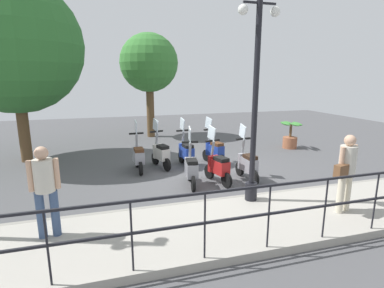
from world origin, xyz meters
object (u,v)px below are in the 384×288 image
object	(u,v)px
lamp_post_near	(255,111)
scooter_near_1	(218,166)
potted_palm	(290,137)
scooter_far_3	(138,156)
scooter_near_0	(247,163)
pedestrian_with_bag	(346,168)
tree_large	(13,46)
scooter_far_0	(214,150)
tree_distant	(149,64)
pedestrian_distant	(45,185)
scooter_far_1	(186,152)
scooter_near_2	(191,168)
scooter_far_2	(161,153)

from	to	relation	value
lamp_post_near	scooter_near_1	world-z (taller)	lamp_post_near
potted_palm	scooter_far_3	size ratio (longest dim) A/B	0.69
scooter_near_0	potted_palm	bearing A→B (deg)	-50.72
pedestrian_with_bag	tree_large	size ratio (longest dim) A/B	0.27
tree_large	scooter_far_0	xyz separation A→B (m)	(-2.14, -6.02, -3.31)
tree_distant	scooter_near_1	bearing A→B (deg)	-174.01
tree_distant	potted_palm	xyz separation A→B (m)	(-4.00, -5.02, -2.98)
lamp_post_near	tree_large	world-z (taller)	tree_large
pedestrian_with_bag	scooter_near_1	size ratio (longest dim) A/B	1.03
pedestrian_with_bag	tree_large	bearing A→B (deg)	33.56
scooter_near_1	scooter_far_0	distance (m)	1.81
pedestrian_distant	lamp_post_near	bearing A→B (deg)	91.45
lamp_post_near	pedestrian_distant	world-z (taller)	lamp_post_near
pedestrian_with_bag	scooter_far_1	xyz separation A→B (m)	(4.41, 2.08, -0.60)
pedestrian_with_bag	pedestrian_distant	size ratio (longest dim) A/B	1.00
scooter_far_0	pedestrian_with_bag	bearing A→B (deg)	178.38
pedestrian_with_bag	potted_palm	world-z (taller)	pedestrian_with_bag
pedestrian_distant	scooter_far_3	distance (m)	4.21
lamp_post_near	tree_large	size ratio (longest dim) A/B	0.75
scooter_near_0	scooter_far_3	world-z (taller)	same
tree_large	potted_palm	xyz separation A→B (m)	(-0.86, -9.77, -3.34)
pedestrian_with_bag	scooter_near_0	xyz separation A→B (m)	(2.65, 0.81, -0.60)
pedestrian_with_bag	scooter_near_2	xyz separation A→B (m)	(2.66, 2.42, -0.60)
tree_large	potted_palm	bearing A→B (deg)	-95.04
scooter_near_2	scooter_far_3	size ratio (longest dim) A/B	1.00
pedestrian_distant	scooter_far_0	world-z (taller)	pedestrian_distant
pedestrian_distant	scooter_near_2	world-z (taller)	pedestrian_distant
pedestrian_distant	scooter_far_2	xyz separation A→B (m)	(3.86, -2.66, -0.60)
scooter_near_0	pedestrian_with_bag	bearing A→B (deg)	-165.13
pedestrian_with_bag	scooter_near_1	world-z (taller)	pedestrian_with_bag
scooter_near_0	scooter_far_2	xyz separation A→B (m)	(1.83, 2.08, 0.00)
pedestrian_with_bag	potted_palm	size ratio (longest dim) A/B	1.50
lamp_post_near	scooter_far_1	world-z (taller)	lamp_post_near
scooter_far_3	tree_large	bearing A→B (deg)	56.56
scooter_near_2	scooter_far_2	world-z (taller)	same
tree_large	pedestrian_with_bag	bearing A→B (deg)	-132.35
pedestrian_distant	scooter_near_0	xyz separation A→B (m)	(2.03, -4.75, -0.60)
scooter_near_0	scooter_far_1	xyz separation A→B (m)	(1.75, 1.28, 0.00)
scooter_far_0	tree_large	bearing A→B (deg)	54.41
potted_palm	scooter_far_2	world-z (taller)	scooter_far_2
tree_distant	scooter_near_1	distance (m)	7.63
scooter_near_0	scooter_far_0	xyz separation A→B (m)	(1.73, 0.32, 0.00)
tree_distant	scooter_near_2	xyz separation A→B (m)	(-6.99, 0.02, -2.94)
tree_large	lamp_post_near	bearing A→B (deg)	-133.96
scooter_far_0	scooter_far_1	xyz separation A→B (m)	(0.02, 0.95, 0.00)
pedestrian_with_bag	scooter_near_1	bearing A→B (deg)	18.02
tree_distant	scooter_far_3	world-z (taller)	tree_distant
lamp_post_near	scooter_far_0	size ratio (longest dim) A/B	2.89
scooter_near_1	potted_palm	bearing A→B (deg)	-68.29
scooter_near_1	scooter_far_0	bearing A→B (deg)	-30.62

